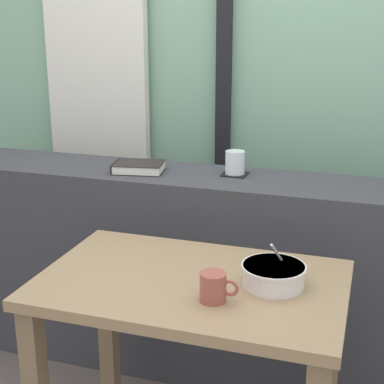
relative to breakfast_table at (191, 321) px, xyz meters
The scene contains 10 objects.
outdoor_backdrop 1.57m from the breakfast_table, 94.19° to the left, with size 4.80×0.08×2.80m, color #84B293.
curtain_left_panel 1.68m from the breakfast_table, 126.58° to the left, with size 0.56×0.06×2.50m, color silver.
window_divider_post 1.48m from the breakfast_table, 100.82° to the left, with size 0.07×0.05×2.60m, color black.
dark_console_ledge 0.67m from the breakfast_table, 98.73° to the left, with size 2.80×0.37×0.89m, color #38383D.
breakfast_table is the anchor object (origin of this frame).
coaster_square 0.75m from the breakfast_table, 92.95° to the left, with size 0.10×0.10×0.01m, color black.
juice_glass 0.77m from the breakfast_table, 92.95° to the left, with size 0.08×0.08×0.09m.
closed_book 0.81m from the breakfast_table, 125.10° to the left, with size 0.23×0.18×0.04m.
soup_bowl 0.31m from the breakfast_table, ahead, with size 0.19×0.19×0.15m.
ceramic_mug 0.24m from the breakfast_table, 48.00° to the right, with size 0.11×0.08×0.08m.
Camera 1 is at (0.60, -1.63, 1.51)m, focal length 54.07 mm.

